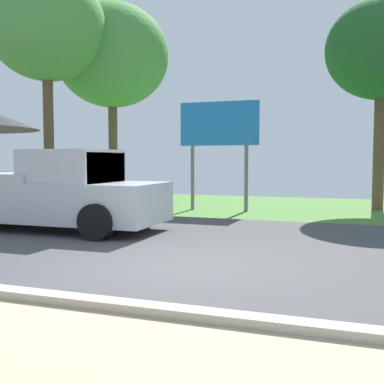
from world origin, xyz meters
The scene contains 6 objects.
ground_plane centered at (0.00, 2.95, -0.05)m, with size 40.00×22.00×0.20m.
pickup_truck centered at (-3.99, 2.76, 0.87)m, with size 5.20×2.28×1.88m.
roadside_billboard centered at (-1.48, 7.96, 2.55)m, with size 2.60×0.12×3.50m.
tree_center_back centered at (-7.61, 7.47, 6.24)m, with size 4.13×4.13×8.16m.
tree_right_mid centered at (-6.49, 10.10, 5.73)m, with size 4.47×4.47×7.78m.
tree_right_far centered at (3.40, 9.94, 5.17)m, with size 3.56×3.56×6.83m.
Camera 1 is at (2.63, -6.48, 1.66)m, focal length 43.45 mm.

